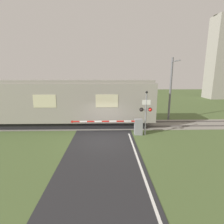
% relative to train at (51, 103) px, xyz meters
% --- Properties ---
extents(ground_plane, '(80.00, 80.00, 0.00)m').
position_rel_train_xyz_m(ground_plane, '(4.68, -3.47, -2.09)').
color(ground_plane, '#4C6033').
extents(track_bed, '(36.00, 3.20, 0.13)m').
position_rel_train_xyz_m(track_bed, '(4.68, 0.00, -2.07)').
color(track_bed, gray).
rests_on(track_bed, ground_plane).
extents(train, '(18.03, 3.09, 4.09)m').
position_rel_train_xyz_m(train, '(0.00, 0.00, 0.00)').
color(train, black).
rests_on(train, ground_plane).
extents(crossing_barrier, '(5.44, 0.44, 1.23)m').
position_rel_train_xyz_m(crossing_barrier, '(6.96, -2.62, -1.40)').
color(crossing_barrier, gray).
rests_on(crossing_barrier, ground_plane).
extents(signal_post, '(0.95, 0.26, 3.37)m').
position_rel_train_xyz_m(signal_post, '(7.88, -2.71, -0.16)').
color(signal_post, gray).
rests_on(signal_post, ground_plane).
extents(catenary_pole, '(0.20, 1.90, 6.14)m').
position_rel_train_xyz_m(catenary_pole, '(11.25, 1.78, 1.13)').
color(catenary_pole, slate).
rests_on(catenary_pole, ground_plane).
extents(distant_building, '(3.83, 3.83, 15.35)m').
position_rel_train_xyz_m(distant_building, '(25.56, 17.34, 5.66)').
color(distant_building, '#9E998E').
rests_on(distant_building, ground_plane).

